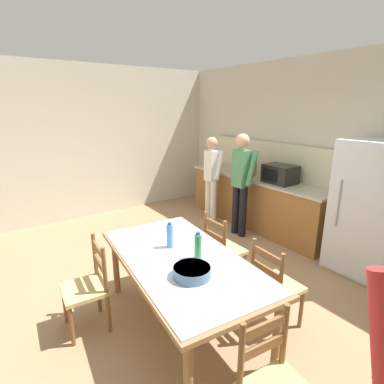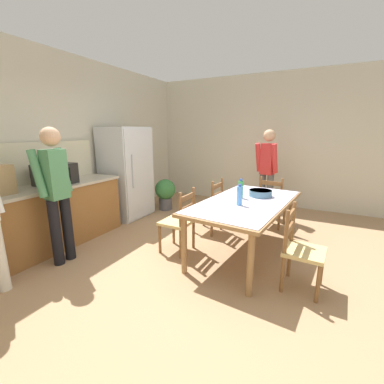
{
  "view_description": "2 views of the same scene",
  "coord_description": "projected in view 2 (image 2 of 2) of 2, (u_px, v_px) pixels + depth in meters",
  "views": [
    {
      "loc": [
        2.64,
        -1.74,
        2.15
      ],
      "look_at": [
        -0.02,
        0.14,
        1.2
      ],
      "focal_mm": 28.0,
      "sensor_mm": 36.0,
      "label": 1
    },
    {
      "loc": [
        -2.78,
        -1.22,
        1.67
      ],
      "look_at": [
        0.06,
        0.24,
        0.91
      ],
      "focal_mm": 24.0,
      "sensor_mm": 36.0,
      "label": 2
    }
  ],
  "objects": [
    {
      "name": "ground_plane",
      "position": [
        206.0,
        263.0,
        3.34
      ],
      "size": [
        8.32,
        8.32,
        0.0
      ],
      "primitive_type": "plane",
      "color": "#9E7A56"
    },
    {
      "name": "wall_right",
      "position": [
        266.0,
        141.0,
        5.82
      ],
      "size": [
        0.12,
        5.2,
        2.9
      ],
      "primitive_type": "cube",
      "color": "beige",
      "rests_on": "ground"
    },
    {
      "name": "chair_side_far_right",
      "position": [
        210.0,
        206.0,
        4.29
      ],
      "size": [
        0.44,
        0.42,
        0.91
      ],
      "rotation": [
        0.0,
        0.0,
        3.08
      ],
      "color": "brown",
      "rests_on": "ground"
    },
    {
      "name": "bottle_off_centre",
      "position": [
        241.0,
        189.0,
        3.55
      ],
      "size": [
        0.07,
        0.07,
        0.27
      ],
      "color": "green",
      "rests_on": "dining_table"
    },
    {
      "name": "chair_head_end",
      "position": [
        272.0,
        202.0,
        4.54
      ],
      "size": [
        0.45,
        0.46,
        0.91
      ],
      "rotation": [
        0.0,
        0.0,
        1.46
      ],
      "color": "brown",
      "rests_on": "ground"
    },
    {
      "name": "microwave",
      "position": [
        55.0,
        174.0,
        3.7
      ],
      "size": [
        0.5,
        0.39,
        0.3
      ],
      "color": "black",
      "rests_on": "kitchen_counter"
    },
    {
      "name": "serving_bowl",
      "position": [
        260.0,
        193.0,
        3.66
      ],
      "size": [
        0.32,
        0.32,
        0.09
      ],
      "color": "slate",
      "rests_on": "dining_table"
    },
    {
      "name": "refrigerator",
      "position": [
        127.0,
        173.0,
        5.01
      ],
      "size": [
        0.84,
        0.73,
        1.75
      ],
      "color": "silver",
      "rests_on": "ground"
    },
    {
      "name": "paper_bag",
      "position": [
        2.0,
        180.0,
        3.08
      ],
      "size": [
        0.24,
        0.16,
        0.36
      ],
      "primitive_type": "cube",
      "color": "tan",
      "rests_on": "kitchen_counter"
    },
    {
      "name": "chair_side_far_left",
      "position": [
        179.0,
        222.0,
        3.58
      ],
      "size": [
        0.43,
        0.41,
        0.91
      ],
      "rotation": [
        0.0,
        0.0,
        3.12
      ],
      "color": "brown",
      "rests_on": "ground"
    },
    {
      "name": "chair_side_near_left",
      "position": [
        301.0,
        250.0,
        2.72
      ],
      "size": [
        0.45,
        0.43,
        0.91
      ],
      "rotation": [
        0.0,
        0.0,
        -0.07
      ],
      "color": "brown",
      "rests_on": "ground"
    },
    {
      "name": "wall_back",
      "position": [
        59.0,
        145.0,
        4.19
      ],
      "size": [
        6.52,
        0.12,
        2.9
      ],
      "primitive_type": "cube",
      "color": "beige",
      "rests_on": "ground"
    },
    {
      "name": "dining_table",
      "position": [
        246.0,
        206.0,
        3.45
      ],
      "size": [
        2.05,
        1.21,
        0.76
      ],
      "rotation": [
        0.0,
        0.0,
        -0.1
      ],
      "color": "olive",
      "rests_on": "ground"
    },
    {
      "name": "counter_splashback",
      "position": [
        2.0,
        167.0,
        3.37
      ],
      "size": [
        2.9,
        0.03,
        0.6
      ],
      "primitive_type": "cube",
      "color": "beige",
      "rests_on": "kitchen_counter"
    },
    {
      "name": "kitchen_counter",
      "position": [
        24.0,
        225.0,
        3.4
      ],
      "size": [
        2.94,
        0.66,
        0.92
      ],
      "color": "brown",
      "rests_on": "ground"
    },
    {
      "name": "bottle_near_centre",
      "position": [
        240.0,
        195.0,
        3.21
      ],
      "size": [
        0.07,
        0.07,
        0.27
      ],
      "color": "#4C8ED6",
      "rests_on": "dining_table"
    },
    {
      "name": "person_at_counter",
      "position": [
        56.0,
        189.0,
        3.17
      ],
      "size": [
        0.43,
        0.3,
        1.72
      ],
      "rotation": [
        0.0,
        0.0,
        1.57
      ],
      "color": "black",
      "rests_on": "ground"
    },
    {
      "name": "potted_plant",
      "position": [
        165.0,
        192.0,
        5.54
      ],
      "size": [
        0.44,
        0.44,
        0.67
      ],
      "color": "#4C4C51",
      "rests_on": "ground"
    },
    {
      "name": "person_by_table",
      "position": [
        267.0,
        169.0,
        5.01
      ],
      "size": [
        0.35,
        0.47,
        1.7
      ],
      "rotation": [
        0.0,
        0.0,
        2.89
      ],
      "color": "#4C4C4C",
      "rests_on": "ground"
    }
  ]
}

